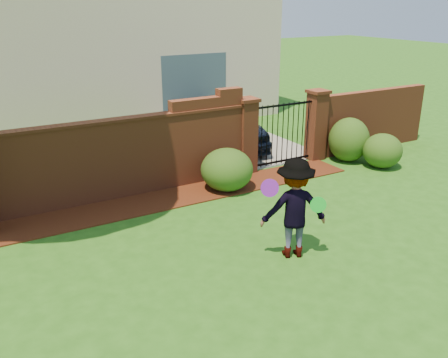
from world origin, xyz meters
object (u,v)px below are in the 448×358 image
man (294,209)px  frisbee_purple (270,188)px  frisbee_green (318,205)px  car (226,123)px

man → frisbee_purple: man is taller
man → frisbee_green: man is taller
man → frisbee_purple: (-0.49, 0.03, 0.46)m
car → frisbee_green: size_ratio=15.59×
man → car: bearing=-87.4°
frisbee_purple → frisbee_green: bearing=-21.1°
frisbee_green → man: bearing=135.5°
frisbee_green → car: bearing=72.6°
car → frisbee_green: bearing=-96.3°
car → man: bearing=-99.2°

